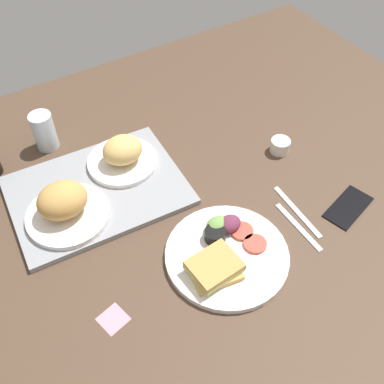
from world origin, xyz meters
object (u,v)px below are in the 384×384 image
object	(u,v)px
serving_tray	(98,191)
sticky_note	(113,319)
fork	(298,226)
cell_phone	(348,207)
knife	(297,211)
drinking_glass	(44,131)
bread_plate_near	(64,205)
espresso_cup	(280,146)
bread_plate_far	(123,155)
plate_with_salad	(225,252)

from	to	relation	value
serving_tray	sticky_note	distance (cm)	37.29
fork	cell_phone	size ratio (longest dim) A/B	1.18
knife	sticky_note	bearing A→B (deg)	95.48
drinking_glass	sticky_note	bearing A→B (deg)	-96.76
bread_plate_near	espresso_cup	world-z (taller)	bread_plate_near
serving_tray	fork	distance (cm)	53.27
drinking_glass	cell_phone	bearing A→B (deg)	-47.54
serving_tray	bread_plate_far	xyz separation A→B (cm)	(10.25, 4.82, 4.16)
drinking_glass	knife	xyz separation A→B (cm)	(46.12, -57.76, -5.42)
bread_plate_far	drinking_glass	distance (cm)	24.97
plate_with_salad	knife	xyz separation A→B (cm)	(23.65, 1.59, -1.42)
serving_tray	cell_phone	world-z (taller)	serving_tray
drinking_glass	espresso_cup	bearing A→B (deg)	-33.45
sticky_note	fork	bearing A→B (deg)	-2.05
bread_plate_near	bread_plate_far	world-z (taller)	bread_plate_near
fork	bread_plate_far	bearing A→B (deg)	34.45
cell_phone	sticky_note	size ratio (longest dim) A/B	2.57
knife	sticky_note	distance (cm)	53.27
serving_tray	espresso_cup	xyz separation A→B (cm)	(51.74, -12.76, 1.20)
sticky_note	serving_tray	bearing A→B (deg)	71.22
bread_plate_far	espresso_cup	world-z (taller)	bread_plate_far
bread_plate_near	plate_with_salad	xyz separation A→B (cm)	(27.61, -30.22, -3.85)
bread_plate_near	drinking_glass	world-z (taller)	bread_plate_near
serving_tray	sticky_note	size ratio (longest dim) A/B	8.04
plate_with_salad	knife	distance (cm)	23.75
plate_with_salad	fork	size ratio (longest dim) A/B	1.73
plate_with_salad	cell_phone	distance (cm)	36.16
bread_plate_far	plate_with_salad	size ratio (longest dim) A/B	0.66
fork	bread_plate_near	bearing A→B (deg)	56.67
bread_plate_far	knife	xyz separation A→B (cm)	(30.98, -37.92, -4.71)
plate_with_salad	espresso_cup	world-z (taller)	plate_with_salad
serving_tray	sticky_note	world-z (taller)	serving_tray
bread_plate_far	drinking_glass	bearing A→B (deg)	127.34
bread_plate_far	espresso_cup	distance (cm)	45.16
serving_tray	drinking_glass	bearing A→B (deg)	101.22
bread_plate_far	espresso_cup	size ratio (longest dim) A/B	3.47
serving_tray	bread_plate_near	distance (cm)	11.96
bread_plate_far	cell_phone	distance (cm)	61.76
serving_tray	knife	distance (cm)	52.87
plate_with_salad	espresso_cup	bearing A→B (deg)	32.70
knife	cell_phone	bearing A→B (deg)	-113.05
drinking_glass	cell_phone	world-z (taller)	drinking_glass
knife	bread_plate_near	bearing A→B (deg)	63.92
espresso_cup	knife	bearing A→B (deg)	-117.33
drinking_glass	sticky_note	distance (cm)	60.64
espresso_cup	cell_phone	distance (cm)	26.44
serving_tray	cell_phone	size ratio (longest dim) A/B	3.13
serving_tray	sticky_note	xyz separation A→B (cm)	(-12.00, -35.30, -0.74)
bread_plate_far	espresso_cup	xyz separation A→B (cm)	(41.50, -17.57, -2.96)
cell_phone	knife	bearing A→B (deg)	137.99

